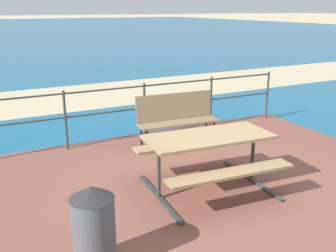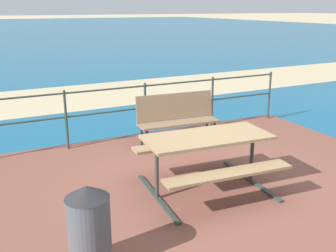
% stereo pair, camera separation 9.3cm
% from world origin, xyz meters
% --- Properties ---
extents(ground_plane, '(240.00, 240.00, 0.00)m').
position_xyz_m(ground_plane, '(0.00, 0.00, 0.00)').
color(ground_plane, tan).
extents(patio_paving, '(6.40, 5.20, 0.06)m').
position_xyz_m(patio_paving, '(0.00, 0.00, 0.03)').
color(patio_paving, brown).
rests_on(patio_paving, ground).
extents(beach_strip, '(54.05, 4.27, 0.01)m').
position_xyz_m(beach_strip, '(0.00, 6.66, 0.01)').
color(beach_strip, tan).
rests_on(beach_strip, ground).
extents(picnic_table, '(1.76, 1.53, 0.77)m').
position_xyz_m(picnic_table, '(-0.14, -0.05, 0.66)').
color(picnic_table, '#8C704C').
rests_on(picnic_table, patio_paving).
extents(park_bench, '(1.46, 0.52, 0.92)m').
position_xyz_m(park_bench, '(0.33, 1.73, 0.60)').
color(park_bench, '#7A6047').
rests_on(park_bench, patio_paving).
extents(railing_fence, '(5.94, 0.04, 1.04)m').
position_xyz_m(railing_fence, '(0.00, 2.38, 0.72)').
color(railing_fence, '#2D3833').
rests_on(railing_fence, patio_paving).
extents(trash_bin, '(0.42, 0.42, 0.84)m').
position_xyz_m(trash_bin, '(-1.98, -0.97, 0.48)').
color(trash_bin, '#4C4C51').
rests_on(trash_bin, patio_paving).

